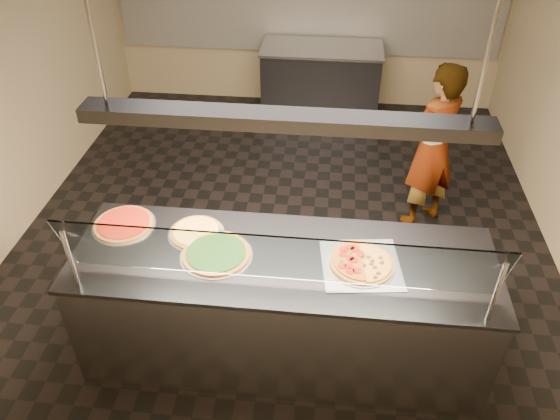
# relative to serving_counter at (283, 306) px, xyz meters

# --- Properties ---
(ground) EXTENTS (5.00, 6.00, 0.02)m
(ground) POSITION_rel_serving_counter_xyz_m (-0.14, 1.35, -0.48)
(ground) COLOR black
(ground) RESTS_ON ground
(tile_band) EXTENTS (4.90, 0.02, 1.20)m
(tile_band) POSITION_rel_serving_counter_xyz_m (-0.14, 4.33, 0.83)
(tile_band) COLOR silver
(tile_band) RESTS_ON wall_back
(serving_counter) EXTENTS (2.83, 0.94, 0.93)m
(serving_counter) POSITION_rel_serving_counter_xyz_m (0.00, 0.00, 0.00)
(serving_counter) COLOR #B7B7BC
(serving_counter) RESTS_ON ground
(sneeze_guard) EXTENTS (2.59, 0.18, 0.54)m
(sneeze_guard) POSITION_rel_serving_counter_xyz_m (0.00, -0.34, 0.76)
(sneeze_guard) COLOR #B7B7BC
(sneeze_guard) RESTS_ON serving_counter
(perforated_tray) EXTENTS (0.57, 0.57, 0.01)m
(perforated_tray) POSITION_rel_serving_counter_xyz_m (0.51, -0.02, 0.47)
(perforated_tray) COLOR silver
(perforated_tray) RESTS_ON serving_counter
(half_pizza_pepperoni) EXTENTS (0.26, 0.44, 0.05)m
(half_pizza_pepperoni) POSITION_rel_serving_counter_xyz_m (0.41, -0.02, 0.50)
(half_pizza_pepperoni) COLOR brown
(half_pizza_pepperoni) RESTS_ON perforated_tray
(half_pizza_sausage) EXTENTS (0.26, 0.44, 0.04)m
(half_pizza_sausage) POSITION_rel_serving_counter_xyz_m (0.62, -0.02, 0.49)
(half_pizza_sausage) COLOR brown
(half_pizza_sausage) RESTS_ON perforated_tray
(pizza_spinach) EXTENTS (0.48, 0.48, 0.03)m
(pizza_spinach) POSITION_rel_serving_counter_xyz_m (-0.45, -0.02, 0.48)
(pizza_spinach) COLOR silver
(pizza_spinach) RESTS_ON serving_counter
(pizza_cheese) EXTENTS (0.39, 0.39, 0.03)m
(pizza_cheese) POSITION_rel_serving_counter_xyz_m (-0.63, 0.19, 0.48)
(pizza_cheese) COLOR silver
(pizza_cheese) RESTS_ON serving_counter
(pizza_tomato) EXTENTS (0.44, 0.44, 0.03)m
(pizza_tomato) POSITION_rel_serving_counter_xyz_m (-1.17, 0.22, 0.48)
(pizza_tomato) COLOR silver
(pizza_tomato) RESTS_ON serving_counter
(pizza_spatula) EXTENTS (0.29, 0.17, 0.02)m
(pizza_spatula) POSITION_rel_serving_counter_xyz_m (-0.58, 0.17, 0.49)
(pizza_spatula) COLOR #B7B7BC
(pizza_spatula) RESTS_ON pizza_spinach
(prep_table) EXTENTS (1.50, 0.74, 0.93)m
(prep_table) POSITION_rel_serving_counter_xyz_m (0.08, 3.90, 0.00)
(prep_table) COLOR #2E2E32
(prep_table) RESTS_ON ground
(worker) EXTENTS (0.71, 0.68, 1.63)m
(worker) POSITION_rel_serving_counter_xyz_m (1.19, 1.76, 0.35)
(worker) COLOR #2D2C39
(worker) RESTS_ON ground
(heat_lamp_housing) EXTENTS (2.30, 0.18, 0.08)m
(heat_lamp_housing) POSITION_rel_serving_counter_xyz_m (0.00, 0.00, 1.48)
(heat_lamp_housing) COLOR #2E2E32
(heat_lamp_housing) RESTS_ON ceiling
(lamp_rod_left) EXTENTS (0.02, 0.02, 1.01)m
(lamp_rod_left) POSITION_rel_serving_counter_xyz_m (-1.00, 0.00, 2.03)
(lamp_rod_left) COLOR #B7B7BC
(lamp_rod_left) RESTS_ON ceiling
(lamp_rod_right) EXTENTS (0.02, 0.02, 1.01)m
(lamp_rod_right) POSITION_rel_serving_counter_xyz_m (1.00, 0.00, 2.03)
(lamp_rod_right) COLOR #B7B7BC
(lamp_rod_right) RESTS_ON ceiling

